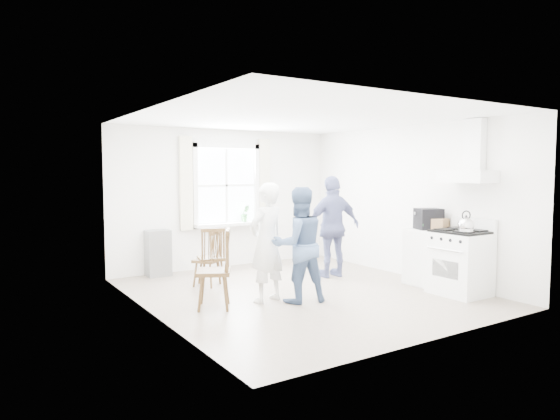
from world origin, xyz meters
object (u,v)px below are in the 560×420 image
object	(u,v)px
windsor_chair_a	(212,252)
gas_stove	(460,262)
windsor_chair_c	(222,260)
person_right	(333,227)
stereo_stack	(428,219)
windsor_chair_b	(212,250)
person_mid	(299,245)
low_cabinet	(426,257)
person_left	(267,242)

from	to	relation	value
windsor_chair_a	gas_stove	bearing A→B (deg)	-40.98
windsor_chair_c	person_right	world-z (taller)	person_right
stereo_stack	windsor_chair_b	xyz separation A→B (m)	(-2.92, 1.78, -0.49)
gas_stove	windsor_chair_b	size ratio (longest dim) A/B	1.19
person_mid	windsor_chair_c	bearing A→B (deg)	-4.53
windsor_chair_c	stereo_stack	bearing A→B (deg)	-9.89
windsor_chair_c	low_cabinet	bearing A→B (deg)	-9.17
windsor_chair_a	low_cabinet	bearing A→B (deg)	-31.28
windsor_chair_b	windsor_chair_c	size ratio (longest dim) A/B	0.88
gas_stove	person_right	xyz separation A→B (m)	(-0.80, 1.99, 0.39)
windsor_chair_a	windsor_chair_b	world-z (taller)	windsor_chair_b
low_cabinet	person_mid	xyz separation A→B (m)	(-2.31, 0.24, 0.35)
stereo_stack	person_mid	xyz separation A→B (m)	(-2.30, 0.28, -0.26)
gas_stove	person_left	bearing A→B (deg)	155.17
person_left	person_right	distance (m)	1.97
gas_stove	low_cabinet	size ratio (longest dim) A/B	1.24
windsor_chair_b	person_right	size ratio (longest dim) A/B	0.54
windsor_chair_a	stereo_stack	bearing A→B (deg)	-31.95
stereo_stack	person_mid	bearing A→B (deg)	173.02
gas_stove	stereo_stack	distance (m)	0.88
person_mid	windsor_chair_b	bearing A→B (deg)	-56.11
low_cabinet	windsor_chair_c	bearing A→B (deg)	170.83
gas_stove	windsor_chair_b	xyz separation A→B (m)	(-2.85, 2.44, 0.09)
gas_stove	person_right	size ratio (longest dim) A/B	0.64
stereo_stack	person_mid	world-z (taller)	person_mid
windsor_chair_c	person_mid	bearing A→B (deg)	-16.20
gas_stove	windsor_chair_c	size ratio (longest dim) A/B	1.05
low_cabinet	person_mid	world-z (taller)	person_mid
low_cabinet	person_left	world-z (taller)	person_left
windsor_chair_a	windsor_chair_c	distance (m)	1.31
low_cabinet	windsor_chair_b	bearing A→B (deg)	149.25
windsor_chair_a	person_mid	distance (m)	1.66
gas_stove	windsor_chair_c	distance (m)	3.50
stereo_stack	person_right	xyz separation A→B (m)	(-0.86, 1.33, -0.19)
low_cabinet	person_mid	bearing A→B (deg)	174.07
gas_stove	windsor_chair_a	world-z (taller)	gas_stove
person_left	person_right	world-z (taller)	person_right
stereo_stack	windsor_chair_b	distance (m)	3.45
person_mid	person_left	bearing A→B (deg)	-24.51
low_cabinet	person_left	distance (m)	2.75
gas_stove	low_cabinet	bearing A→B (deg)	84.32
windsor_chair_c	person_right	bearing A→B (deg)	16.81
gas_stove	person_mid	world-z (taller)	person_mid
windsor_chair_a	person_mid	xyz separation A→B (m)	(0.60, -1.53, 0.26)
person_mid	person_right	xyz separation A→B (m)	(1.44, 1.05, 0.07)
stereo_stack	windsor_chair_a	xyz separation A→B (m)	(-2.90, 1.81, -0.52)
gas_stove	windsor_chair_b	distance (m)	3.75
windsor_chair_b	person_right	bearing A→B (deg)	-12.43
gas_stove	person_right	bearing A→B (deg)	111.89
windsor_chair_a	person_left	world-z (taller)	person_left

